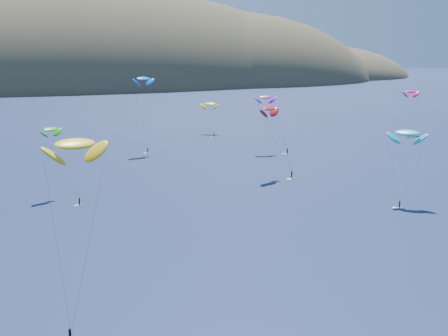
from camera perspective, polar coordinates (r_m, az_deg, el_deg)
island at (r=615.87m, az=-13.32°, el=6.56°), size 730.00×300.00×210.00m
kitesurfer_2 at (r=84.13m, az=-13.47°, el=2.13°), size 9.47×13.44×25.36m
kitesurfer_3 at (r=153.87m, az=-15.59°, el=3.42°), size 8.34×15.37×17.76m
kitesurfer_4 at (r=211.79m, az=-7.39°, el=8.10°), size 8.81×6.94×26.91m
kitesurfer_5 at (r=147.68m, az=16.40°, el=3.10°), size 9.65×9.61×18.52m
kitesurfer_6 at (r=210.84m, az=3.81°, el=6.48°), size 9.71×9.65×20.64m
kitesurfer_8 at (r=265.26m, az=16.71°, el=6.71°), size 8.26×6.79×19.45m
kitesurfer_9 at (r=170.73m, az=4.15°, el=5.44°), size 9.56×9.86×20.96m
kitesurfer_11 at (r=256.51m, az=-1.31°, el=5.88°), size 8.31×15.76×14.14m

